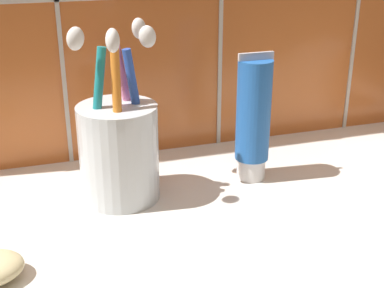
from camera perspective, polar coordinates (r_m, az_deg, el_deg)
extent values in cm
cube|color=silver|center=(55.59, 7.86, -8.14)|extent=(77.21, 39.01, 2.00)
cylinder|color=silver|center=(55.91, -7.78, -0.93)|extent=(8.26, 8.26, 10.20)
cylinder|color=blue|center=(55.46, -5.65, 2.31)|extent=(2.92, 0.95, 15.52)
ellipsoid|color=white|center=(53.33, -4.78, 11.35)|extent=(1.98, 1.34, 2.40)
cylinder|color=pink|center=(56.88, -6.60, 2.96)|extent=(4.01, 3.49, 15.91)
ellipsoid|color=white|center=(56.12, -5.68, 12.17)|extent=(2.48, 2.35, 2.52)
cylinder|color=teal|center=(54.28, -10.22, 1.83)|extent=(3.47, 1.94, 15.94)
ellipsoid|color=white|center=(51.27, -12.34, 10.92)|extent=(2.32, 1.88, 2.43)
cylinder|color=orange|center=(52.91, -7.86, 1.49)|extent=(1.54, 3.11, 16.03)
ellipsoid|color=white|center=(49.26, -8.47, 10.87)|extent=(1.70, 2.20, 2.40)
cylinder|color=white|center=(61.60, 6.30, -2.51)|extent=(3.24, 3.24, 2.48)
cylinder|color=blue|center=(59.04, 6.59, 3.57)|extent=(3.81, 3.81, 11.30)
cube|color=silver|center=(57.39, 6.85, 9.29)|extent=(4.00, 0.36, 0.80)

